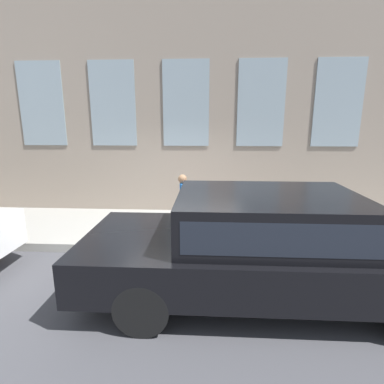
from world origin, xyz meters
The scene contains 6 objects.
ground_plane centered at (0.00, 0.00, 0.00)m, with size 80.00×80.00×0.00m, color #47474C.
sidewalk centered at (1.23, 0.00, 0.09)m, with size 2.46×60.00×0.17m.
building_facade centered at (2.61, 0.00, 3.52)m, with size 0.33×40.00×7.04m.
fire_hydrant centered at (0.56, -0.47, 0.59)m, with size 0.34×0.45×0.82m.
person centered at (1.13, -0.01, 0.90)m, with size 0.29×0.19×1.21m.
parked_car_black_near centered at (-1.27, -1.42, 0.86)m, with size 2.07×5.18×1.54m.
Camera 1 is at (-5.32, -0.59, 2.50)m, focal length 28.00 mm.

